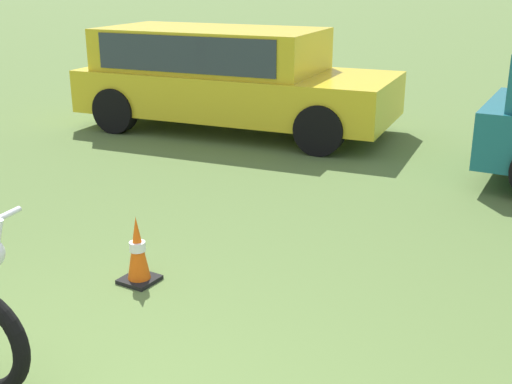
{
  "coord_description": "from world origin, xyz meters",
  "views": [
    {
      "loc": [
        2.09,
        -1.34,
        2.18
      ],
      "look_at": [
        -0.21,
        2.49,
        0.66
      ],
      "focal_mm": 45.42,
      "sensor_mm": 36.0,
      "label": 1
    }
  ],
  "objects": [
    {
      "name": "traffic_cone",
      "position": [
        -0.89,
        1.94,
        0.24
      ],
      "size": [
        0.25,
        0.25,
        0.51
      ],
      "color": "#EA590F",
      "rests_on": "ground"
    },
    {
      "name": "car_yellow",
      "position": [
        -3.09,
        6.42,
        0.84
      ],
      "size": [
        4.64,
        2.4,
        1.43
      ],
      "rotation": [
        0.0,
        0.0,
        0.14
      ],
      "color": "gold",
      "rests_on": "ground"
    }
  ]
}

